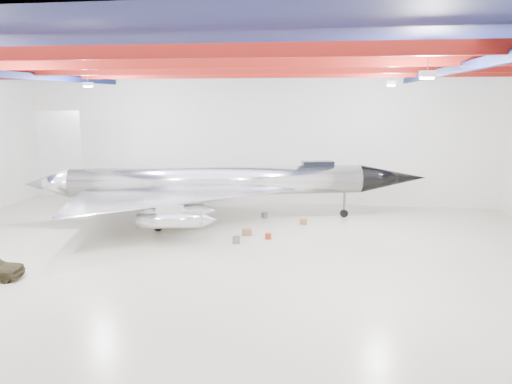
# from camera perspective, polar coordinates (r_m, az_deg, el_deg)

# --- Properties ---
(floor) EXTENTS (40.00, 40.00, 0.00)m
(floor) POSITION_cam_1_polar(r_m,az_deg,el_deg) (28.60, -4.86, -7.25)
(floor) COLOR #BDB496
(floor) RESTS_ON ground
(wall_back) EXTENTS (40.00, 0.00, 40.00)m
(wall_back) POSITION_cam_1_polar(r_m,az_deg,el_deg) (42.06, -0.23, 6.22)
(wall_back) COLOR silver
(wall_back) RESTS_ON floor
(ceiling) EXTENTS (40.00, 40.00, 0.00)m
(ceiling) POSITION_cam_1_polar(r_m,az_deg,el_deg) (27.30, -5.24, 15.30)
(ceiling) COLOR #0A0F38
(ceiling) RESTS_ON wall_back
(ceiling_structure) EXTENTS (39.50, 29.50, 1.08)m
(ceiling_structure) POSITION_cam_1_polar(r_m,az_deg,el_deg) (27.25, -5.21, 13.88)
(ceiling_structure) COLOR maroon
(ceiling_structure) RESTS_ON ceiling
(jet_aircraft) EXTENTS (28.66, 20.18, 7.94)m
(jet_aircraft) POSITION_cam_1_polar(r_m,az_deg,el_deg) (36.04, -4.39, 0.79)
(jet_aircraft) COLOR silver
(jet_aircraft) RESTS_ON floor
(engine_drum) EXTENTS (0.53, 0.53, 0.42)m
(engine_drum) POSITION_cam_1_polar(r_m,az_deg,el_deg) (30.76, -2.28, -5.51)
(engine_drum) COLOR #59595B
(engine_drum) RESTS_ON floor
(parts_bin) EXTENTS (0.55, 0.45, 0.36)m
(parts_bin) POSITION_cam_1_polar(r_m,az_deg,el_deg) (35.40, 5.43, -3.42)
(parts_bin) COLOR olive
(parts_bin) RESTS_ON floor
(crate_small) EXTENTS (0.40, 0.33, 0.27)m
(crate_small) POSITION_cam_1_polar(r_m,az_deg,el_deg) (38.34, -10.42, -2.52)
(crate_small) COLOR #59595B
(crate_small) RESTS_ON floor
(tool_chest) EXTENTS (0.51, 0.51, 0.36)m
(tool_chest) POSITION_cam_1_polar(r_m,az_deg,el_deg) (31.68, 1.40, -5.07)
(tool_chest) COLOR #98290F
(tool_chest) RESTS_ON floor
(oil_barrel) EXTENTS (0.67, 0.61, 0.39)m
(oil_barrel) POSITION_cam_1_polar(r_m,az_deg,el_deg) (32.51, -1.04, -4.63)
(oil_barrel) COLOR olive
(oil_barrel) RESTS_ON floor
(spares_box) EXTENTS (0.59, 0.59, 0.41)m
(spares_box) POSITION_cam_1_polar(r_m,az_deg,el_deg) (37.18, 0.99, -2.65)
(spares_box) COLOR #59595B
(spares_box) RESTS_ON floor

